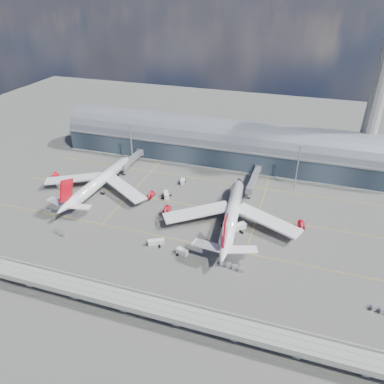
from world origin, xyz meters
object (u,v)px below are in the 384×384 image
(airliner_left, at_px, (98,182))
(cargo_train_0, at_px, (61,233))
(cargo_train_1, at_px, (232,266))
(service_truck_1, at_px, (182,252))
(service_truck_5, at_px, (166,195))
(cargo_train_2, at_px, (382,311))
(service_truck_0, at_px, (61,183))
(floodlight_mast_right, at_px, (297,167))
(service_truck_3, at_px, (239,227))
(control_tower, at_px, (379,89))
(service_truck_2, at_px, (156,242))
(airliner_right, at_px, (232,215))
(service_truck_4, at_px, (183,182))
(floodlight_mast_left, at_px, (131,145))

(airliner_left, distance_m, cargo_train_0, 41.16)
(cargo_train_0, bearing_deg, cargo_train_1, -102.25)
(service_truck_1, distance_m, service_truck_5, 48.87)
(service_truck_1, bearing_deg, cargo_train_0, 108.68)
(cargo_train_1, height_order, cargo_train_2, cargo_train_1)
(service_truck_0, bearing_deg, floodlight_mast_right, 11.80)
(cargo_train_0, bearing_deg, service_truck_5, -50.09)
(service_truck_5, bearing_deg, service_truck_3, -49.17)
(service_truck_0, xyz_separation_m, cargo_train_1, (108.01, -38.31, -0.52))
(control_tower, relative_size, service_truck_0, 14.90)
(service_truck_2, xyz_separation_m, cargo_train_0, (-44.88, -6.84, -0.56))
(service_truck_0, relative_size, service_truck_2, 0.94)
(airliner_right, distance_m, service_truck_4, 48.54)
(cargo_train_1, bearing_deg, floodlight_mast_left, 36.43)
(service_truck_2, bearing_deg, floodlight_mast_right, -64.92)
(service_truck_0, bearing_deg, service_truck_5, 0.64)
(service_truck_2, distance_m, service_truck_3, 39.38)
(floodlight_mast_right, relative_size, airliner_left, 0.37)
(cargo_train_0, distance_m, cargo_train_2, 136.09)
(control_tower, bearing_deg, floodlight_mast_left, -168.28)
(service_truck_0, xyz_separation_m, service_truck_5, (61.93, 5.92, 0.13))
(service_truck_1, distance_m, cargo_train_0, 58.27)
(airliner_right, bearing_deg, control_tower, 44.65)
(service_truck_5, bearing_deg, cargo_train_1, -71.28)
(service_truck_4, relative_size, cargo_train_0, 0.70)
(floodlight_mast_left, distance_m, service_truck_3, 93.41)
(service_truck_2, relative_size, service_truck_3, 1.08)
(cargo_train_2, bearing_deg, airliner_right, 45.28)
(cargo_train_2, bearing_deg, service_truck_5, 48.69)
(floodlight_mast_right, relative_size, service_truck_5, 3.78)
(airliner_left, bearing_deg, service_truck_5, 11.25)
(control_tower, distance_m, cargo_train_2, 121.66)
(airliner_right, height_order, service_truck_0, airliner_right)
(airliner_right, bearing_deg, cargo_train_2, -36.09)
(control_tower, relative_size, service_truck_3, 15.15)
(service_truck_0, height_order, cargo_train_0, service_truck_0)
(service_truck_3, relative_size, service_truck_4, 1.38)
(service_truck_3, height_order, cargo_train_0, service_truck_3)
(cargo_train_1, relative_size, cargo_train_2, 1.34)
(service_truck_4, bearing_deg, airliner_left, -164.49)
(service_truck_2, distance_m, cargo_train_2, 91.82)
(floodlight_mast_right, distance_m, service_truck_0, 132.68)
(airliner_right, distance_m, cargo_train_1, 30.81)
(control_tower, height_order, service_truck_1, control_tower)
(service_truck_5, bearing_deg, service_truck_0, 158.00)
(control_tower, distance_m, airliner_left, 158.85)
(service_truck_4, distance_m, cargo_train_0, 74.01)
(airliner_right, xyz_separation_m, service_truck_3, (4.13, -2.59, -4.15))
(airliner_left, relative_size, service_truck_0, 9.95)
(cargo_train_1, distance_m, cargo_train_2, 56.25)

